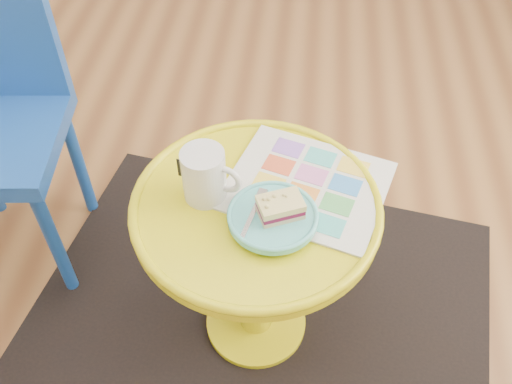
# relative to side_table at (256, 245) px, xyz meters

# --- Properties ---
(floor) EXTENTS (4.00, 4.00, 0.00)m
(floor) POSITION_rel_side_table_xyz_m (-0.44, 0.09, -0.38)
(floor) COLOR brown
(floor) RESTS_ON ground
(rug) EXTENTS (1.47, 1.31, 0.01)m
(rug) POSITION_rel_side_table_xyz_m (-0.00, 0.00, -0.38)
(rug) COLOR black
(rug) RESTS_ON ground
(side_table) EXTENTS (0.56, 0.56, 0.53)m
(side_table) POSITION_rel_side_table_xyz_m (0.00, 0.00, 0.00)
(side_table) COLOR yellow
(side_table) RESTS_ON ground
(newspaper) EXTENTS (0.42, 0.39, 0.01)m
(newspaper) POSITION_rel_side_table_xyz_m (0.11, 0.07, 0.15)
(newspaper) COLOR silver
(newspaper) RESTS_ON side_table
(mug) EXTENTS (0.14, 0.10, 0.13)m
(mug) POSITION_rel_side_table_xyz_m (-0.11, 0.02, 0.22)
(mug) COLOR silver
(mug) RESTS_ON side_table
(plate) EXTENTS (0.19, 0.19, 0.02)m
(plate) POSITION_rel_side_table_xyz_m (0.04, -0.05, 0.17)
(plate) COLOR #5DC5C2
(plate) RESTS_ON newspaper
(cake_slice) EXTENTS (0.11, 0.09, 0.04)m
(cake_slice) POSITION_rel_side_table_xyz_m (0.06, -0.04, 0.20)
(cake_slice) COLOR #D3BC8C
(cake_slice) RESTS_ON plate
(fork) EXTENTS (0.05, 0.14, 0.00)m
(fork) POSITION_rel_side_table_xyz_m (0.00, -0.04, 0.18)
(fork) COLOR silver
(fork) RESTS_ON plate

